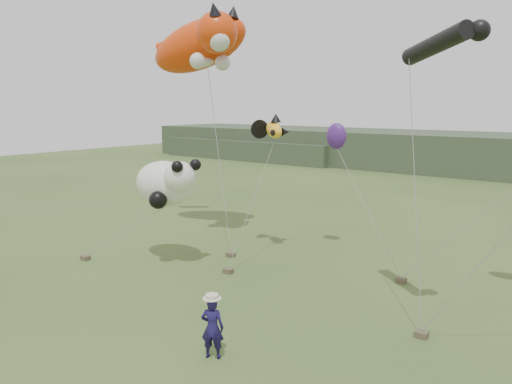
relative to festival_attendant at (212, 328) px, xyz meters
The scene contains 8 objects.
ground 1.65m from the festival_attendant, 147.94° to the left, with size 120.00×120.00×0.00m, color #385123.
headland 45.64m from the festival_attendant, 95.39° to the left, with size 90.00×13.00×4.00m.
festival_attendant is the anchor object (origin of this frame).
sandbag_anchors 6.74m from the festival_attendant, 115.77° to the left, with size 15.33×6.25×0.20m.
cat_kite 16.76m from the festival_attendant, 133.85° to the left, with size 7.26×4.33×4.04m.
fish_kite 11.74m from the festival_attendant, 117.81° to the left, with size 2.53×1.64×1.25m.
panda_kite 9.62m from the festival_attendant, 144.86° to the left, with size 3.55×2.29×2.20m.
misc_kites 12.19m from the festival_attendant, 79.96° to the left, with size 9.94×1.62×1.33m.
Camera 1 is at (10.08, -10.35, 7.04)m, focal length 35.00 mm.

